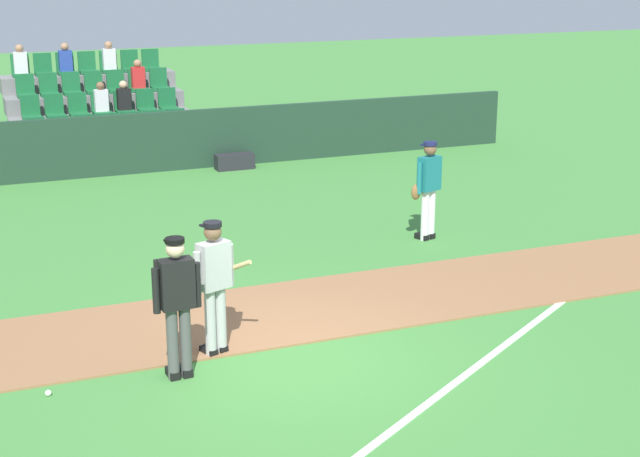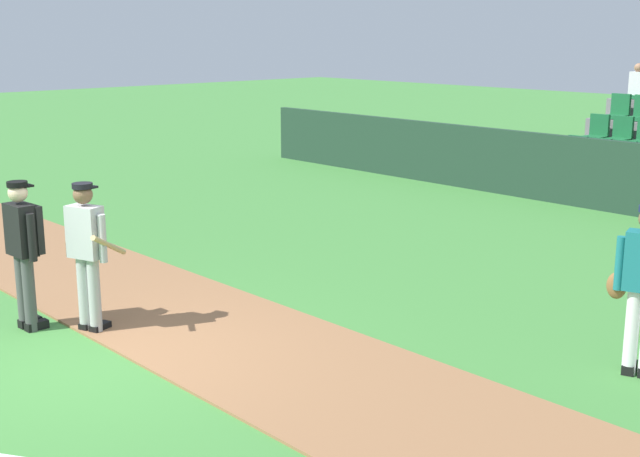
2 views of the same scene
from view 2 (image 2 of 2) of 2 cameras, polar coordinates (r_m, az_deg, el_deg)
The scene contains 5 objects.
ground_plane at distance 9.41m, azimuth -15.40°, elevation -8.66°, with size 80.00×80.00×0.00m, color #42843A.
infield_dirt_path at distance 10.13m, azimuth -7.65°, elevation -6.61°, with size 28.00×2.35×0.03m, color #936642.
dugout_fence at distance 17.16m, azimuth 19.58°, elevation 3.23°, with size 20.00×0.16×1.38m, color #1E3828.
batter_grey_jersey at distance 10.01m, azimuth -15.35°, elevation -1.50°, with size 0.74×0.69×1.76m.
umpire_home_plate at distance 10.34m, azimuth -19.25°, elevation -1.14°, with size 0.59×0.32×1.76m.
Camera 2 is at (7.87, -3.86, 3.42)m, focal length 47.68 mm.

